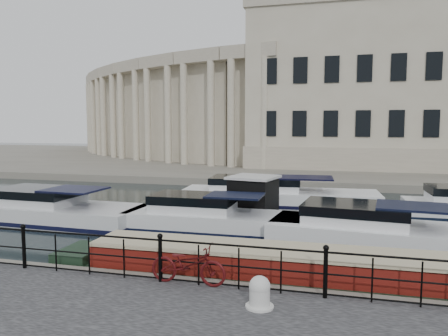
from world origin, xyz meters
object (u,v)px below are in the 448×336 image
at_px(narrowboat, 290,280).
at_px(harbour_hut, 253,201).
at_px(mooring_bollard, 260,293).
at_px(bicycle, 188,264).

height_order(narrowboat, harbour_hut, harbour_hut).
bearing_deg(mooring_bollard, bicycle, 155.18).
bearing_deg(mooring_bollard, narrowboat, 80.90).
bearing_deg(narrowboat, bicycle, -148.28).
xyz_separation_m(bicycle, harbour_hut, (-0.30, 9.75, -0.10)).
distance_m(narrowboat, harbour_hut, 8.71).
height_order(mooring_bollard, harbour_hut, harbour_hut).
relative_size(bicycle, narrowboat, 0.14).
bearing_deg(bicycle, narrowboat, -56.72).
bearing_deg(bicycle, harbour_hut, 2.70).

